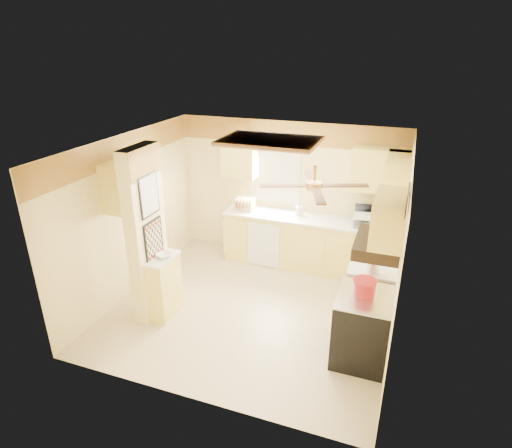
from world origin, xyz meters
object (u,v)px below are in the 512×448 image
at_px(bowl, 164,255).
at_px(kettle, 373,265).
at_px(dutch_oven, 365,287).
at_px(stove, 362,327).
at_px(microwave, 371,217).

relative_size(bowl, kettle, 0.81).
bearing_deg(dutch_oven, bowl, -179.38).
height_order(bowl, kettle, kettle).
height_order(stove, dutch_oven, dutch_oven).
distance_m(microwave, kettle, 1.61).
height_order(bowl, dutch_oven, dutch_oven).
relative_size(stove, kettle, 3.56).
bearing_deg(dutch_oven, kettle, 84.44).
relative_size(stove, dutch_oven, 3.21).
relative_size(microwave, kettle, 2.13).
distance_m(dutch_oven, kettle, 0.50).
xyz_separation_m(bowl, dutch_oven, (2.75, 0.03, 0.05)).
xyz_separation_m(microwave, kettle, (0.19, -1.60, -0.03)).
bearing_deg(dutch_oven, stove, -64.28).
relative_size(dutch_oven, kettle, 1.11).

